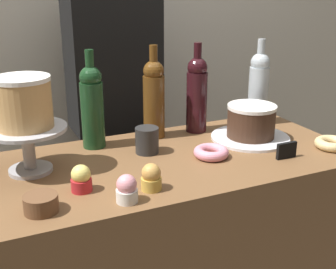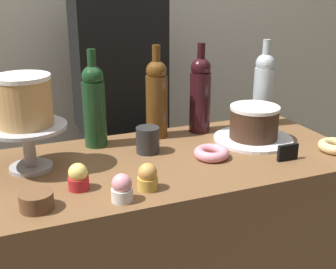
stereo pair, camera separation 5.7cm
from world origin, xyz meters
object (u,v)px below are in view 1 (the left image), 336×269
(donut_glazed, at_px, (332,144))
(wine_bottle_dark_red, at_px, (197,93))
(cupcake_lemon, at_px, (81,179))
(cupcake_caramel, at_px, (151,177))
(chocolate_round_cake, at_px, (251,121))
(coffee_cup_ceramic, at_px, (147,140))
(wine_bottle_clear, at_px, (259,87))
(wine_bottle_amber, at_px, (154,97))
(white_layer_cake, at_px, (23,102))
(barista_figure, at_px, (116,129))
(cookie_stack, at_px, (41,204))
(donut_pink, at_px, (211,152))
(cupcake_strawberry, at_px, (127,189))
(cake_stand_pedestal, at_px, (28,142))
(price_sign_chalkboard, at_px, (286,150))
(wine_bottle_green, at_px, (92,105))

(donut_glazed, bearing_deg, wine_bottle_dark_red, 133.55)
(cupcake_lemon, relative_size, donut_glazed, 0.66)
(cupcake_caramel, bearing_deg, chocolate_round_cake, 25.31)
(coffee_cup_ceramic, bearing_deg, wine_bottle_dark_red, 27.43)
(wine_bottle_clear, bearing_deg, wine_bottle_amber, 177.38)
(white_layer_cake, height_order, wine_bottle_dark_red, wine_bottle_dark_red)
(white_layer_cake, height_order, wine_bottle_amber, wine_bottle_amber)
(donut_glazed, relative_size, barista_figure, 0.07)
(barista_figure, bearing_deg, chocolate_round_cake, -57.27)
(donut_glazed, xyz_separation_m, cookie_stack, (-0.95, -0.04, 0.01))
(white_layer_cake, relative_size, donut_pink, 1.43)
(wine_bottle_amber, bearing_deg, wine_bottle_clear, -2.62)
(cupcake_strawberry, bearing_deg, white_layer_cake, 123.75)
(coffee_cup_ceramic, bearing_deg, donut_glazed, -20.67)
(wine_bottle_dark_red, height_order, cupcake_lemon, wine_bottle_dark_red)
(cake_stand_pedestal, xyz_separation_m, wine_bottle_dark_red, (0.61, 0.13, 0.05))
(cake_stand_pedestal, bearing_deg, wine_bottle_clear, 7.44)
(cupcake_caramel, relative_size, cupcake_lemon, 1.00)
(wine_bottle_amber, height_order, coffee_cup_ceramic, wine_bottle_amber)
(wine_bottle_clear, xyz_separation_m, cupcake_lemon, (-0.77, -0.30, -0.11))
(price_sign_chalkboard, bearing_deg, wine_bottle_amber, 129.72)
(cupcake_strawberry, bearing_deg, cake_stand_pedestal, 123.75)
(cupcake_caramel, height_order, coffee_cup_ceramic, coffee_cup_ceramic)
(wine_bottle_clear, bearing_deg, coffee_cup_ceramic, -167.15)
(cupcake_lemon, height_order, cookie_stack, cupcake_lemon)
(wine_bottle_clear, height_order, price_sign_chalkboard, wine_bottle_clear)
(cookie_stack, xyz_separation_m, price_sign_chalkboard, (0.76, 0.03, 0.00))
(chocolate_round_cake, relative_size, donut_glazed, 1.51)
(cookie_stack, xyz_separation_m, barista_figure, (0.43, 0.74, -0.10))
(wine_bottle_amber, bearing_deg, chocolate_round_cake, -29.11)
(cupcake_caramel, relative_size, barista_figure, 0.05)
(cake_stand_pedestal, xyz_separation_m, wine_bottle_amber, (0.45, 0.13, 0.05))
(wine_bottle_dark_red, xyz_separation_m, cupcake_lemon, (-0.51, -0.31, -0.11))
(cookie_stack, xyz_separation_m, coffee_cup_ceramic, (0.38, 0.25, 0.02))
(chocolate_round_cake, distance_m, cupcake_caramel, 0.52)
(wine_bottle_dark_red, distance_m, cupcake_lemon, 0.61)
(wine_bottle_amber, bearing_deg, donut_pink, -70.80)
(price_sign_chalkboard, bearing_deg, cupcake_caramel, -176.71)
(wine_bottle_green, height_order, cupcake_lemon, wine_bottle_green)
(wine_bottle_green, relative_size, barista_figure, 0.20)
(cupcake_lemon, bearing_deg, wine_bottle_amber, 42.89)
(wine_bottle_amber, bearing_deg, white_layer_cake, -163.42)
(chocolate_round_cake, xyz_separation_m, wine_bottle_green, (-0.52, 0.16, 0.08))
(cookie_stack, bearing_deg, cupcake_caramel, 0.29)
(cake_stand_pedestal, bearing_deg, wine_bottle_dark_red, 11.65)
(wine_bottle_green, height_order, price_sign_chalkboard, wine_bottle_green)
(white_layer_cake, xyz_separation_m, donut_glazed, (0.94, -0.22, -0.19))
(cupcake_caramel, height_order, price_sign_chalkboard, cupcake_caramel)
(donut_pink, distance_m, coffee_cup_ceramic, 0.21)
(wine_bottle_dark_red, xyz_separation_m, barista_figure, (-0.20, 0.36, -0.22))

